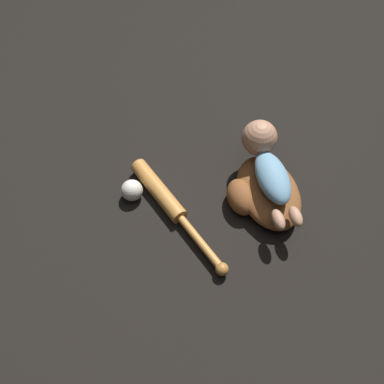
{
  "coord_description": "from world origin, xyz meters",
  "views": [
    {
      "loc": [
        -0.48,
        0.57,
        1.07
      ],
      "look_at": [
        0.09,
        0.17,
        0.07
      ],
      "focal_mm": 35.0,
      "sensor_mm": 36.0,
      "label": 1
    }
  ],
  "objects_px": {
    "baseball_glove": "(264,192)",
    "baby_figure": "(266,159)",
    "baseball_bat": "(167,201)",
    "baseball": "(132,190)"
  },
  "relations": [
    {
      "from": "baseball_glove",
      "to": "baby_figure",
      "type": "height_order",
      "value": "baby_figure"
    },
    {
      "from": "baseball_glove",
      "to": "baseball_bat",
      "type": "height_order",
      "value": "baseball_glove"
    },
    {
      "from": "baseball_glove",
      "to": "baby_figure",
      "type": "bearing_deg",
      "value": -36.64
    },
    {
      "from": "baseball_bat",
      "to": "baseball",
      "type": "distance_m",
      "value": 0.13
    },
    {
      "from": "baseball_glove",
      "to": "baseball",
      "type": "xyz_separation_m",
      "value": [
        0.27,
        0.35,
        -0.01
      ]
    },
    {
      "from": "baseball_bat",
      "to": "baseball",
      "type": "height_order",
      "value": "baseball"
    },
    {
      "from": "baseball_bat",
      "to": "baseball",
      "type": "xyz_separation_m",
      "value": [
        0.1,
        0.08,
        0.01
      ]
    },
    {
      "from": "baseball_bat",
      "to": "baseball",
      "type": "bearing_deg",
      "value": 37.55
    },
    {
      "from": "baseball",
      "to": "baseball_bat",
      "type": "bearing_deg",
      "value": -142.45
    },
    {
      "from": "baby_figure",
      "to": "baseball_bat",
      "type": "bearing_deg",
      "value": 70.78
    }
  ]
}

